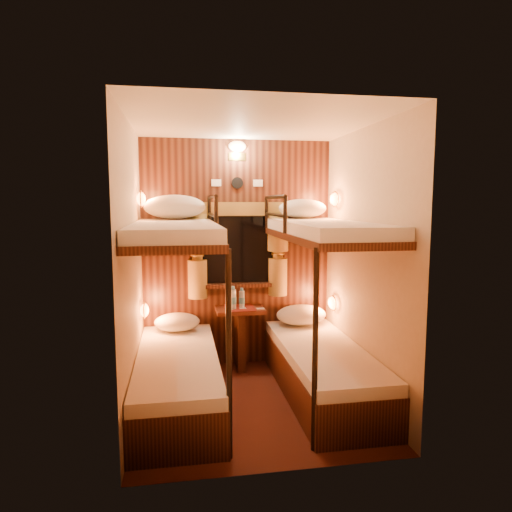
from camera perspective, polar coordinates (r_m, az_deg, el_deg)
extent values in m
plane|color=#38140F|center=(4.21, -0.36, -17.83)|extent=(2.10, 2.10, 0.00)
plane|color=silver|center=(3.88, -0.39, 16.38)|extent=(2.10, 2.10, 0.00)
plane|color=#C6B293|center=(4.90, -2.36, 0.30)|extent=(2.40, 0.00, 2.40)
plane|color=#C6B293|center=(2.85, 3.05, -4.44)|extent=(2.40, 0.00, 2.40)
plane|color=#C6B293|center=(3.84, -15.29, -1.76)|extent=(0.00, 2.40, 2.40)
plane|color=#C6B293|center=(4.15, 13.40, -1.08)|extent=(0.00, 2.40, 2.40)
cube|color=black|center=(4.88, -2.34, 0.28)|extent=(2.00, 0.03, 2.40)
cube|color=black|center=(4.16, -9.75, -15.63)|extent=(0.70, 1.90, 0.35)
cube|color=white|center=(4.08, -9.81, -12.71)|extent=(0.68, 1.88, 0.10)
cube|color=black|center=(3.86, -10.13, 2.16)|extent=(0.70, 1.90, 0.06)
cube|color=white|center=(3.85, -10.15, 3.35)|extent=(0.68, 1.88, 0.10)
cylinder|color=black|center=(3.14, -3.40, -12.38)|extent=(0.04, 0.04, 1.45)
cylinder|color=black|center=(4.74, -5.85, 5.38)|extent=(0.04, 0.04, 0.32)
cylinder|color=black|center=(3.89, -5.00, 5.09)|extent=(0.04, 0.04, 0.32)
cylinder|color=black|center=(4.31, -5.49, 7.37)|extent=(0.04, 0.85, 0.04)
cylinder|color=black|center=(4.31, -5.47, 5.12)|extent=(0.03, 0.85, 0.03)
cube|color=black|center=(4.35, 8.25, -14.58)|extent=(0.70, 1.90, 0.35)
cube|color=white|center=(4.27, 8.30, -11.77)|extent=(0.68, 1.88, 0.10)
cube|color=black|center=(4.06, 8.56, 2.42)|extent=(0.70, 1.90, 0.06)
cube|color=white|center=(4.06, 8.58, 3.55)|extent=(0.68, 1.88, 0.10)
cylinder|color=black|center=(3.25, 7.39, -11.72)|extent=(0.04, 0.04, 1.45)
cylinder|color=black|center=(4.82, 1.32, 5.44)|extent=(0.04, 0.04, 0.32)
cylinder|color=black|center=(3.98, 3.66, 5.14)|extent=(0.04, 0.04, 0.32)
cylinder|color=black|center=(4.40, 2.39, 7.39)|extent=(0.04, 0.85, 0.04)
cylinder|color=black|center=(4.40, 2.38, 5.17)|extent=(0.03, 0.85, 0.03)
cube|color=black|center=(4.86, -2.31, 0.84)|extent=(0.98, 0.02, 0.78)
cube|color=black|center=(4.85, -2.30, 0.82)|extent=(0.90, 0.01, 0.70)
cube|color=black|center=(4.87, -2.22, -3.67)|extent=(1.00, 0.12, 0.04)
cube|color=olive|center=(4.80, -2.28, 5.91)|extent=(1.10, 0.06, 0.14)
cylinder|color=olive|center=(4.76, -7.40, 2.84)|extent=(0.22, 0.22, 0.40)
cylinder|color=olive|center=(4.78, -7.36, 0.09)|extent=(0.11, 0.11, 0.12)
cylinder|color=olive|center=(4.82, -7.31, -2.87)|extent=(0.20, 0.20, 0.40)
torus|color=#AE8B33|center=(4.78, -7.36, 0.09)|extent=(0.14, 0.14, 0.02)
cylinder|color=olive|center=(4.87, 2.78, 2.98)|extent=(0.22, 0.22, 0.40)
cylinder|color=olive|center=(4.89, 2.76, 0.29)|extent=(0.11, 0.11, 0.12)
cylinder|color=olive|center=(4.93, 2.74, -2.60)|extent=(0.20, 0.20, 0.40)
torus|color=#AE8B33|center=(4.89, 2.76, 0.29)|extent=(0.14, 0.14, 0.02)
cylinder|color=black|center=(4.83, -2.35, 9.12)|extent=(0.12, 0.02, 0.12)
cube|color=silver|center=(4.81, -4.99, 9.11)|extent=(0.10, 0.01, 0.07)
cube|color=silver|center=(4.87, 0.25, 9.11)|extent=(0.10, 0.01, 0.07)
cube|color=#AE8B33|center=(4.85, -2.37, 12.30)|extent=(0.18, 0.01, 0.08)
ellipsoid|color=#FFCC8C|center=(4.84, -2.34, 13.50)|extent=(0.18, 0.09, 0.11)
ellipsoid|color=orange|center=(4.61, -13.76, -6.62)|extent=(0.08, 0.20, 0.13)
torus|color=#AE8B33|center=(4.61, -13.76, -6.62)|extent=(0.02, 0.17, 0.17)
ellipsoid|color=orange|center=(4.49, -14.15, 6.92)|extent=(0.08, 0.20, 0.13)
torus|color=#AE8B33|center=(4.49, -14.15, 6.92)|extent=(0.02, 0.17, 0.17)
ellipsoid|color=orange|center=(4.86, 9.56, -5.82)|extent=(0.08, 0.20, 0.13)
torus|color=#AE8B33|center=(4.86, 9.56, -5.82)|extent=(0.02, 0.17, 0.17)
ellipsoid|color=orange|center=(4.75, 9.82, 7.01)|extent=(0.08, 0.20, 0.13)
torus|color=#AE8B33|center=(4.75, 9.82, 7.01)|extent=(0.02, 0.17, 0.17)
cube|color=#502212|center=(4.80, -2.02, -6.75)|extent=(0.50, 0.34, 0.04)
cube|color=black|center=(4.89, -2.01, -10.46)|extent=(0.08, 0.30, 0.61)
cube|color=maroon|center=(4.80, -2.02, -6.49)|extent=(0.30, 0.34, 0.01)
cylinder|color=#99BFE5|center=(4.72, -2.90, -5.44)|extent=(0.07, 0.07, 0.21)
cylinder|color=#408AC2|center=(4.72, -2.90, -5.57)|extent=(0.07, 0.07, 0.07)
cylinder|color=#408AC2|center=(4.70, -2.91, -3.96)|extent=(0.04, 0.04, 0.03)
cylinder|color=#99BFE5|center=(4.78, -1.79, -5.45)|extent=(0.06, 0.06, 0.18)
cylinder|color=#408AC2|center=(4.78, -1.79, -5.55)|extent=(0.06, 0.06, 0.06)
cylinder|color=#408AC2|center=(4.76, -1.80, -4.17)|extent=(0.03, 0.03, 0.03)
cube|color=silver|center=(4.76, 0.56, -6.58)|extent=(0.08, 0.06, 0.01)
cube|color=silver|center=(4.77, -1.66, -6.56)|extent=(0.07, 0.06, 0.01)
ellipsoid|color=silver|center=(4.72, -9.84, -8.13)|extent=(0.46, 0.33, 0.18)
ellipsoid|color=silver|center=(4.90, 5.67, -7.32)|extent=(0.53, 0.38, 0.21)
ellipsoid|color=silver|center=(4.54, -10.14, 6.08)|extent=(0.60, 0.43, 0.23)
ellipsoid|color=silver|center=(4.76, 5.82, 5.93)|extent=(0.50, 0.36, 0.20)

